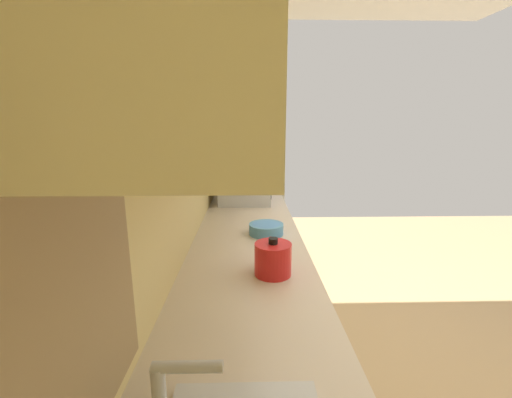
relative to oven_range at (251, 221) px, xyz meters
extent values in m
plane|color=tan|center=(-1.62, -1.08, -0.46)|extent=(6.60, 6.60, 0.00)
cube|color=#DCC278|center=(-1.62, 0.39, 0.85)|extent=(4.24, 0.12, 2.62)
cube|color=beige|center=(-2.01, 0.04, -0.03)|extent=(3.31, 0.58, 0.87)
cube|color=#C3B29C|center=(-2.01, 0.04, 0.42)|extent=(3.34, 0.61, 0.02)
cube|color=#332819|center=(-2.25, -0.26, -0.03)|extent=(0.01, 0.01, 0.80)
cube|color=#332819|center=(-1.78, -0.26, -0.03)|extent=(0.01, 0.01, 0.80)
cube|color=#332819|center=(-1.30, -0.26, -0.03)|extent=(0.01, 0.01, 0.80)
cube|color=#332819|center=(-0.83, -0.26, -0.03)|extent=(0.01, 0.01, 0.80)
cube|color=#F0E9B6|center=(-2.01, 0.16, 1.32)|extent=(2.26, 0.33, 0.66)
cube|color=#997A4C|center=(-2.98, 0.31, 0.83)|extent=(0.54, 0.02, 0.66)
cube|color=white|center=(-2.98, 0.32, 0.83)|extent=(0.48, 0.01, 0.60)
cube|color=#B7BABF|center=(0.00, 0.00, -0.02)|extent=(0.70, 0.65, 0.89)
cube|color=black|center=(0.00, -0.33, -0.06)|extent=(0.54, 0.01, 0.49)
cube|color=black|center=(0.00, 0.00, 0.44)|extent=(0.66, 0.62, 0.02)
cube|color=#B7BABF|center=(0.00, 0.31, 0.52)|extent=(0.66, 0.04, 0.18)
cylinder|color=#38383D|center=(-0.15, -0.12, 0.45)|extent=(0.11, 0.11, 0.01)
cylinder|color=#38383D|center=(0.15, -0.12, 0.45)|extent=(0.11, 0.11, 0.01)
cylinder|color=#38383D|center=(-0.15, 0.12, 0.45)|extent=(0.11, 0.11, 0.01)
cylinder|color=#38383D|center=(0.15, 0.12, 0.45)|extent=(0.11, 0.11, 0.01)
cylinder|color=#B7BABF|center=(-2.98, 0.13, 0.67)|extent=(0.02, 0.12, 0.02)
cube|color=#B7BABF|center=(-0.80, 0.06, 0.60)|extent=(0.51, 0.40, 0.34)
cube|color=black|center=(-0.85, -0.15, 0.60)|extent=(0.32, 0.01, 0.24)
cube|color=#2D2D33|center=(-0.60, -0.15, 0.60)|extent=(0.09, 0.01, 0.24)
cylinder|color=#4C8CBF|center=(-1.66, -0.08, 0.46)|extent=(0.20, 0.20, 0.06)
cylinder|color=#4E8BCF|center=(-1.66, -0.08, 0.48)|extent=(0.16, 0.16, 0.03)
cylinder|color=red|center=(-2.16, -0.08, 0.50)|extent=(0.16, 0.16, 0.14)
cylinder|color=black|center=(-2.16, -0.08, 0.58)|extent=(0.04, 0.04, 0.02)
cylinder|color=red|center=(-2.08, -0.08, 0.53)|extent=(0.10, 0.02, 0.05)
camera|label=1|loc=(-3.43, 0.03, 1.06)|focal=22.90mm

